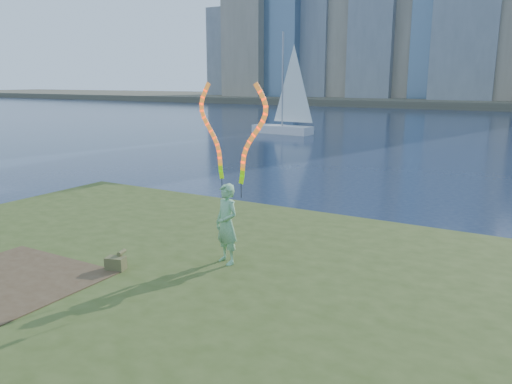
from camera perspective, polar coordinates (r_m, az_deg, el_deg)
The scene contains 7 objects.
ground at distance 11.73m, azimuth -6.78°, elevation -10.60°, with size 320.00×320.00×0.00m, color #1A2742.
grassy_knoll at distance 10.03m, azimuth -14.91°, elevation -13.05°, with size 20.00×18.00×0.80m.
dirt_patch at distance 10.95m, azimuth -26.78°, elevation -9.11°, with size 3.20×3.00×0.02m, color #47331E.
far_shore at distance 103.86m, azimuth 26.85°, elevation 9.13°, with size 320.00×40.00×1.20m, color #4D4838.
woman_with_ribbons at distance 10.40m, azimuth -3.26°, elevation -0.81°, with size 1.95×0.80×4.10m.
canvas_bag at distance 10.75m, azimuth -15.69°, elevation -7.78°, with size 0.44×0.50×0.36m.
sailboat at distance 43.96m, azimuth 3.36°, elevation 8.59°, with size 5.76×2.16×8.66m.
Camera 1 is at (6.55, -8.57, 4.62)m, focal length 35.00 mm.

